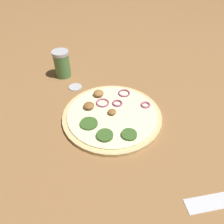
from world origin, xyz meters
TOP-DOWN VIEW (x-y plane):
  - ground_plane at (0.00, 0.00)m, footprint 3.00×3.00m
  - pizza at (0.00, 0.00)m, footprint 0.30×0.30m
  - spice_jar at (0.30, -0.06)m, footprint 0.06×0.06m
  - loose_cap at (0.20, -0.03)m, footprint 0.05×0.05m

SIDE VIEW (x-z plane):
  - ground_plane at x=0.00m, z-range 0.00..0.00m
  - loose_cap at x=0.20m, z-range 0.00..0.01m
  - pizza at x=0.00m, z-range -0.01..0.02m
  - spice_jar at x=0.30m, z-range 0.00..0.10m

